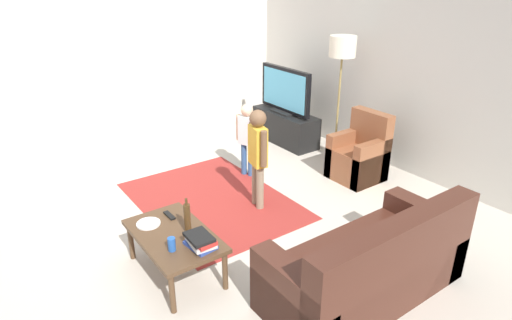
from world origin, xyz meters
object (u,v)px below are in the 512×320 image
object	(u,v)px
tv	(285,91)
plate	(148,224)
couch	(372,269)
child_center	(258,150)
floor_lamp	(342,54)
tv_stand	(285,127)
armchair	(360,157)
coffee_table	(174,238)
tv_remote	(169,215)
child_near_tv	(247,133)
soda_can	(172,244)
book_stack	(200,241)
bottle	(187,218)

from	to	relation	value
tv	plate	bearing A→B (deg)	-59.86
couch	child_center	xyz separation A→B (m)	(-1.85, 0.15, 0.42)
floor_lamp	tv_stand	bearing A→B (deg)	-171.19
armchair	coffee_table	size ratio (longest dim) A/B	0.90
couch	floor_lamp	bearing A→B (deg)	140.67
tv_remote	coffee_table	bearing A→B (deg)	-19.74
child_near_tv	soda_can	size ratio (longest dim) A/B	8.34
tv_stand	tv	xyz separation A→B (m)	(-0.00, -0.02, 0.60)
armchair	tv_remote	size ratio (longest dim) A/B	5.29
tv_stand	armchair	xyz separation A→B (m)	(1.63, -0.04, 0.05)
child_center	coffee_table	world-z (taller)	child_center
plate	book_stack	bearing A→B (deg)	20.15
armchair	child_near_tv	size ratio (longest dim) A/B	0.90
armchair	soda_can	size ratio (longest dim) A/B	7.50
floor_lamp	tv_remote	world-z (taller)	floor_lamp
floor_lamp	plate	distance (m)	3.50
child_near_tv	plate	bearing A→B (deg)	-59.71
armchair	coffee_table	distance (m)	2.94
tv	coffee_table	bearing A→B (deg)	-55.01
tv	couch	xyz separation A→B (m)	(3.31, -1.73, -0.56)
coffee_table	book_stack	bearing A→B (deg)	17.34
floor_lamp	plate	xyz separation A→B (m)	(0.79, -3.22, -1.12)
couch	child_center	bearing A→B (deg)	175.21
tv_stand	child_near_tv	size ratio (longest dim) A/B	1.20
book_stack	couch	bearing A→B (deg)	49.20
coffee_table	tv	bearing A→B (deg)	124.99
soda_can	plate	size ratio (longest dim) A/B	0.55
child_center	bottle	xyz separation A→B (m)	(0.64, -1.23, -0.15)
couch	child_center	size ratio (longest dim) A/B	1.52
bottle	soda_can	distance (m)	0.31
bottle	armchair	bearing A→B (deg)	99.55
tv_stand	bottle	world-z (taller)	bottle
couch	child_near_tv	size ratio (longest dim) A/B	1.80
floor_lamp	plate	world-z (taller)	floor_lamp
floor_lamp	book_stack	size ratio (longest dim) A/B	5.97
tv_stand	couch	xyz separation A→B (m)	(3.31, -1.76, 0.05)
tv_stand	couch	size ratio (longest dim) A/B	0.67
child_near_tv	soda_can	xyz separation A→B (m)	(1.58, -1.85, -0.12)
child_center	tv_remote	world-z (taller)	child_center
book_stack	bottle	xyz separation A→B (m)	(-0.27, 0.02, 0.08)
couch	plate	size ratio (longest dim) A/B	8.18
armchair	floor_lamp	xyz separation A→B (m)	(-0.65, 0.19, 1.25)
tv_stand	floor_lamp	distance (m)	1.64
floor_lamp	armchair	bearing A→B (deg)	-16.43
bottle	child_center	bearing A→B (deg)	117.41
tv_stand	coffee_table	xyz separation A→B (m)	(2.05, -2.95, 0.13)
soda_can	plate	world-z (taller)	soda_can
tv	plate	xyz separation A→B (m)	(1.77, -3.05, -0.42)
couch	floor_lamp	xyz separation A→B (m)	(-2.33, 1.91, 1.25)
armchair	book_stack	distance (m)	2.91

